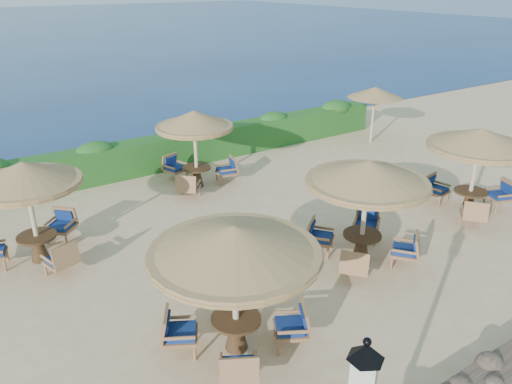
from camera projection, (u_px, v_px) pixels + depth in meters
name	position (u px, v px, depth m)	size (l,w,h in m)	color
ground	(305.00, 237.00, 13.85)	(120.00, 120.00, 0.00)	beige
hedge	(188.00, 148.00, 19.13)	(18.00, 0.90, 1.20)	#1A4F19
extra_parasol	(375.00, 93.00, 20.91)	(2.30, 2.30, 2.41)	beige
cafe_set_0	(235.00, 263.00, 8.94)	(3.18, 3.18, 2.65)	beige
cafe_set_1	(366.00, 191.00, 12.03)	(3.01, 3.01, 2.65)	beige
cafe_set_2	(478.00, 151.00, 14.53)	(3.01, 3.01, 2.65)	beige
cafe_set_3	(28.00, 193.00, 11.97)	(2.76, 2.76, 2.65)	beige
cafe_set_4	(195.00, 134.00, 16.44)	(2.73, 2.73, 2.65)	beige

